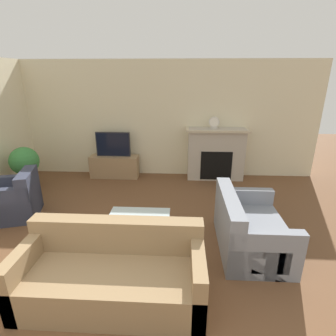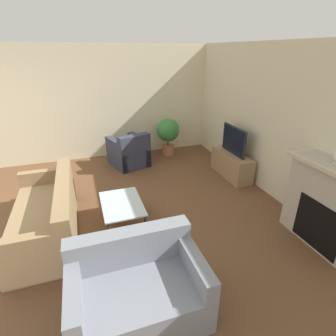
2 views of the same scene
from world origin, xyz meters
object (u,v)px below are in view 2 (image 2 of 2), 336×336
object	(u,v)px
potted_plant	(168,132)
tv	(234,140)
couch_loveseat	(137,290)
coffee_table	(122,205)
armchair_by_window	(129,153)
couch_sectional	(48,217)

from	to	relation	value
potted_plant	tv	bearing A→B (deg)	28.35
couch_loveseat	coffee_table	size ratio (longest dim) A/B	1.46
tv	armchair_by_window	distance (m)	2.44
couch_sectional	couch_loveseat	size ratio (longest dim) A/B	1.49
couch_sectional	potted_plant	distance (m)	3.76
tv	potted_plant	bearing A→B (deg)	-151.65
armchair_by_window	couch_sectional	bearing A→B (deg)	37.04
tv	couch_loveseat	size ratio (longest dim) A/B	0.61
armchair_by_window	potted_plant	world-z (taller)	potted_plant
couch_loveseat	armchair_by_window	bearing A→B (deg)	80.29
couch_loveseat	potted_plant	size ratio (longest dim) A/B	1.39
tv	armchair_by_window	bearing A→B (deg)	-123.08
potted_plant	couch_loveseat	bearing A→B (deg)	-22.63
armchair_by_window	coffee_table	distance (m)	2.37
tv	armchair_by_window	xyz separation A→B (m)	(-1.30, -2.00, -0.52)
tv	potted_plant	size ratio (longest dim) A/B	0.84
armchair_by_window	coffee_table	world-z (taller)	armchair_by_window
couch_loveseat	coffee_table	bearing A→B (deg)	86.01
couch_loveseat	coffee_table	xyz separation A→B (m)	(-1.58, 0.11, 0.05)
coffee_table	armchair_by_window	bearing A→B (deg)	166.47
couch_sectional	armchair_by_window	distance (m)	2.74
couch_sectional	coffee_table	distance (m)	1.09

